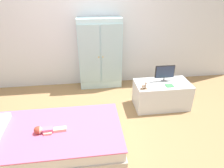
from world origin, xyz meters
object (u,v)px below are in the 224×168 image
Objects in this scene: wardrobe at (100,54)px; tv_stand at (161,95)px; book_green at (169,86)px; rocking_horse_toy at (144,86)px; bed at (51,138)px; tv_monitor at (165,72)px; doll at (44,130)px.

wardrobe is 1.39m from tv_stand.
rocking_horse_toy is at bearing -173.51° from book_green.
wardrobe is 1.22m from rocking_horse_toy.
book_green is at bearing 19.39° from bed.
book_green is (1.82, 0.64, 0.31)m from bed.
tv_monitor reaches higher than rocking_horse_toy.
doll is at bearing -116.59° from wardrobe.
doll is at bearing -156.49° from tv_stand.
book_green is (0.43, 0.05, -0.05)m from rocking_horse_toy.
rocking_horse_toy is at bearing 23.09° from bed.
wardrobe is at bearing 136.16° from book_green.
tv_stand is 0.49m from rocking_horse_toy.
tv_monitor is at bearing 30.39° from rocking_horse_toy.
bed is 1.96m from book_green.
wardrobe is (0.84, 1.67, 0.37)m from doll.
bed is at bearing 35.09° from doll.
wardrobe is 11.03× the size of rocking_horse_toy.
bed is at bearing -155.18° from tv_monitor.
tv_stand is at bearing 122.46° from book_green.
book_green is at bearing -81.78° from tv_monitor.
tv_monitor is at bearing 98.22° from book_green.
rocking_horse_toy is 0.44m from book_green.
doll is 0.29× the size of wardrobe.
tv_stand is at bearing 23.51° from doll.
tv_stand is (0.97, -0.89, -0.46)m from wardrobe.
doll is 1.97m from tv_stand.
tv_stand is at bearing -42.53° from wardrobe.
rocking_horse_toy reaches higher than tv_stand.
tv_monitor reaches higher than tv_stand.
bed is 15.38× the size of book_green.
tv_monitor is 2.73× the size of book_green.
bed is 1.91m from tv_stand.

